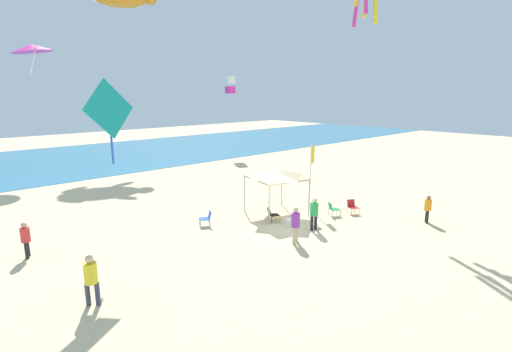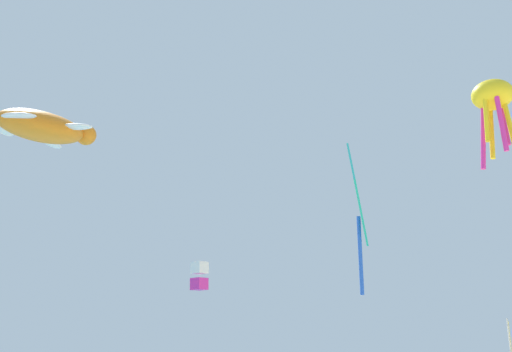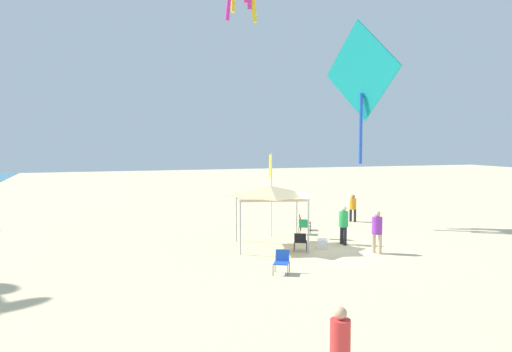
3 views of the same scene
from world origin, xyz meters
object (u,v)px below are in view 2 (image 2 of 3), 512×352
object	(u,v)px
kite_octopus_yellow	(493,99)
kite_turtle_orange	(43,127)
kite_box_white	(199,276)
kite_diamond_teal	(358,199)

from	to	relation	value
kite_octopus_yellow	kite_turtle_orange	world-z (taller)	kite_turtle_orange
kite_box_white	kite_turtle_orange	world-z (taller)	kite_turtle_orange
kite_octopus_yellow	kite_turtle_orange	size ratio (longest dim) A/B	0.63
kite_turtle_orange	kite_diamond_teal	size ratio (longest dim) A/B	1.97
kite_diamond_teal	kite_turtle_orange	bearing A→B (deg)	-140.62
kite_box_white	kite_turtle_orange	distance (m)	14.68
kite_box_white	kite_diamond_teal	distance (m)	29.57
kite_octopus_yellow	kite_turtle_orange	bearing A→B (deg)	-49.24
kite_turtle_orange	kite_diamond_teal	world-z (taller)	kite_turtle_orange
kite_octopus_yellow	kite_diamond_teal	distance (m)	18.75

